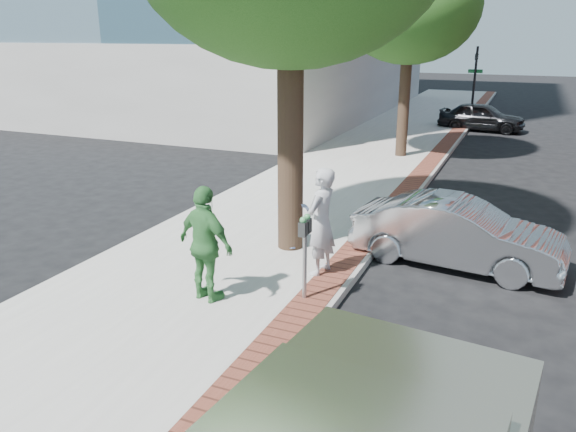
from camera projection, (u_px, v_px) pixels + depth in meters
The scene contains 13 objects.
ground at pixel (279, 295), 9.96m from camera, with size 120.00×120.00×0.00m, color black.
sidewalk at pixel (340, 179), 17.48m from camera, with size 5.00×60.00×0.15m, color #9E9991.
brick_strip at pixel (411, 184), 16.63m from camera, with size 0.60×60.00×0.01m, color brown.
curb at pixel (423, 188), 16.52m from camera, with size 0.10×60.00×0.15m, color gray.
office_base at pixel (231, 76), 33.43m from camera, with size 18.20×22.20×4.00m, color gray.
signal_near at pixel (475, 78), 28.12m from camera, with size 0.70×0.15×3.80m.
tree_far at pixel (410, 6), 18.97m from camera, with size 4.80×4.80×7.14m.
parking_meter at pixel (305, 240), 9.17m from camera, with size 0.12×0.32×1.47m.
person_gray at pixel (321, 222), 10.20m from camera, with size 0.73×0.48×2.01m, color #A7A7AC.
person_officer at pixel (294, 203), 11.67m from camera, with size 0.89×0.69×1.82m, color #95B1E7.
person_green at pixel (206, 244), 9.16m from camera, with size 1.15×0.48×1.97m, color #397F3E.
sedan_silver at pixel (457, 233), 11.04m from camera, with size 1.41×4.06×1.34m, color #A2A4A8.
bg_car at pixel (482, 117), 26.41m from camera, with size 1.57×3.90×1.33m, color black.
Camera 1 is at (3.71, -8.23, 4.42)m, focal length 35.00 mm.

